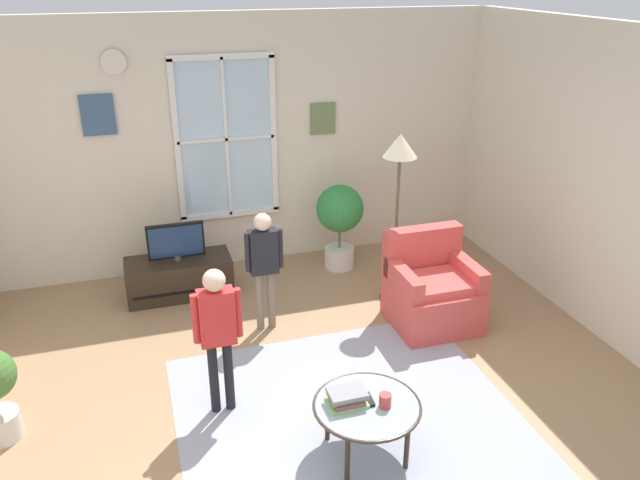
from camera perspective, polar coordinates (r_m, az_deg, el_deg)
name	(u,v)px	position (r m, az deg, el deg)	size (l,w,h in m)	color
ground_plane	(325,418)	(4.91, 0.49, -15.92)	(6.06, 6.39, 0.02)	#9E7A56
back_wall	(242,143)	(6.88, -7.15, 8.71)	(5.46, 0.17, 2.72)	beige
area_rug	(349,419)	(4.89, 2.69, -15.96)	(2.52, 2.35, 0.01)	#999EAD
tv_stand	(179,277)	(6.58, -12.68, -3.30)	(1.06, 0.47, 0.40)	#2D2319
television	(176,241)	(6.41, -12.99, -0.10)	(0.56, 0.08, 0.39)	#4C4C4C
armchair	(432,291)	(5.98, 10.13, -4.59)	(0.76, 0.74, 0.87)	#D14C47
coffee_table	(367,408)	(4.38, 4.29, -14.98)	(0.74, 0.74, 0.42)	#99B2B7
book_stack	(347,397)	(4.33, 2.48, -14.11)	(0.26, 0.19, 0.11)	#94CB72
cup	(385,400)	(4.33, 5.95, -14.32)	(0.08, 0.08, 0.10)	#BF3F3F
remote_near_books	(369,399)	(4.39, 4.52, -14.26)	(0.04, 0.14, 0.02)	black
person_black_shirt	(264,258)	(5.63, -5.13, -1.67)	(0.35, 0.16, 1.15)	#726656
person_red_shirt	(217,325)	(4.61, -9.32, -7.67)	(0.36, 0.16, 1.19)	black
potted_plant_by_window	(340,216)	(6.85, 1.81, 2.17)	(0.52, 0.52, 0.96)	silver
floor_lamp	(399,163)	(5.91, 7.25, 6.94)	(0.32, 0.32, 1.72)	black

